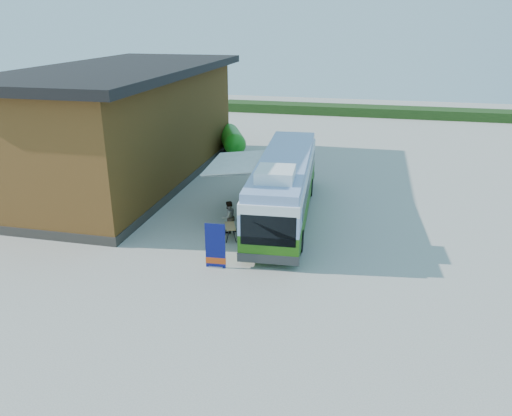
% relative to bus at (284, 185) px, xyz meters
% --- Properties ---
extents(ground, '(100.00, 100.00, 0.00)m').
position_rel_bus_xyz_m(ground, '(-0.68, -5.60, -1.88)').
color(ground, '#BCB7AD').
rests_on(ground, ground).
extents(barn, '(9.60, 21.20, 7.50)m').
position_rel_bus_xyz_m(barn, '(-11.18, 4.40, 1.71)').
color(barn, brown).
rests_on(barn, ground).
extents(hedge, '(40.00, 3.00, 1.00)m').
position_rel_bus_xyz_m(hedge, '(7.32, 32.40, -1.38)').
color(hedge, '#264419').
rests_on(hedge, ground).
extents(bus, '(3.53, 12.95, 3.93)m').
position_rel_bus_xyz_m(bus, '(0.00, 0.00, 0.00)').
color(bus, '#347613').
rests_on(bus, ground).
extents(awning, '(3.19, 4.80, 0.55)m').
position_rel_bus_xyz_m(awning, '(-2.44, -0.14, 0.98)').
color(awning, white).
rests_on(awning, ground).
extents(banner, '(0.91, 0.22, 2.09)m').
position_rel_bus_xyz_m(banner, '(-1.87, -6.53, -1.02)').
color(banner, '#0C125F').
rests_on(banner, ground).
extents(picnic_table, '(1.56, 1.48, 0.71)m').
position_rel_bus_xyz_m(picnic_table, '(-2.07, -3.46, -1.35)').
color(picnic_table, '#AF7C53').
rests_on(picnic_table, ground).
extents(person_a, '(0.79, 0.87, 1.99)m').
position_rel_bus_xyz_m(person_a, '(-0.90, 2.45, -0.88)').
color(person_a, '#999999').
rests_on(person_a, ground).
extents(person_b, '(1.01, 1.04, 1.69)m').
position_rel_bus_xyz_m(person_b, '(-2.37, -2.68, -1.04)').
color(person_b, '#999999').
rests_on(person_b, ground).
extents(slurry_tanker, '(3.17, 5.39, 2.12)m').
position_rel_bus_xyz_m(slurry_tanker, '(-6.38, 12.40, -0.66)').
color(slurry_tanker, '#1E8E19').
rests_on(slurry_tanker, ground).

